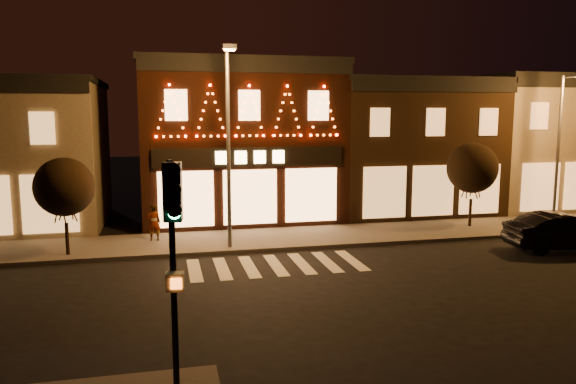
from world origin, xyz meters
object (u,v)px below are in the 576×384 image
object	(u,v)px
streetlamp_mid	(229,133)
dark_sedan	(565,232)
traffic_signal_near	(173,236)
pedestrian	(154,222)

from	to	relation	value
streetlamp_mid	dark_sedan	size ratio (longest dim) A/B	1.69
traffic_signal_near	streetlamp_mid	distance (m)	12.18
streetlamp_mid	dark_sedan	xyz separation A→B (m)	(13.53, -2.85, -4.08)
streetlamp_mid	dark_sedan	world-z (taller)	streetlamp_mid
streetlamp_mid	pedestrian	world-z (taller)	streetlamp_mid
traffic_signal_near	dark_sedan	distance (m)	18.52
streetlamp_mid	dark_sedan	bearing A→B (deg)	-15.24
traffic_signal_near	pedestrian	world-z (taller)	traffic_signal_near
traffic_signal_near	dark_sedan	bearing A→B (deg)	36.69
streetlamp_mid	pedestrian	xyz separation A→B (m)	(-3.04, 2.16, -3.92)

